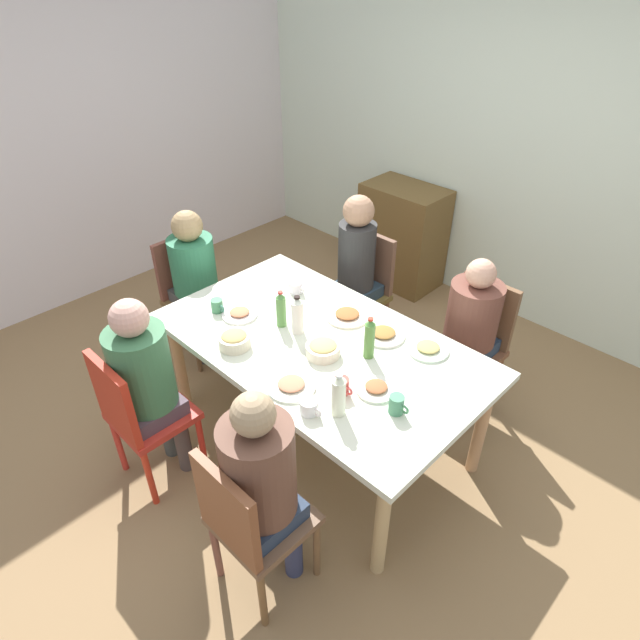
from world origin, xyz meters
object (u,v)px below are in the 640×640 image
bottle_1 (297,315)px  bottle_3 (281,310)px  bottle_0 (369,339)px  plate_3 (383,334)px  plate_5 (240,314)px  side_cabinet (402,236)px  plate_0 (347,315)px  plate_1 (291,385)px  person_4 (470,325)px  cup_2 (217,306)px  bowl_1 (234,340)px  cup_0 (397,405)px  person_2 (195,272)px  cup_4 (309,407)px  plate_4 (428,349)px  cup_3 (296,287)px  cup_1 (341,386)px  person_3 (261,478)px  chair_0 (138,413)px  chair_3 (249,521)px  dining_table (320,352)px  bottle_2 (339,395)px  person_0 (145,376)px  chair_1 (362,286)px  chair_2 (191,290)px  plate_2 (376,388)px  person_1 (355,264)px  bowl_0 (323,349)px  chair_4 (474,340)px

bottle_1 → bottle_3: 0.12m
bottle_0 → plate_3: bearing=106.3°
plate_5 → side_cabinet: bearing=98.6°
plate_0 → plate_1: 0.69m
person_4 → cup_2: 1.54m
cup_2 → bottle_3: 0.43m
bowl_1 → cup_0: cup_0 is taller
bottle_1 → person_2: bearing=178.8°
cup_0 → bottle_1: size_ratio=0.45×
plate_3 → cup_4: 0.74m
plate_4 → cup_3: (-0.96, -0.09, 0.02)m
person_4 → plate_1: 1.24m
cup_1 → plate_1: bearing=-144.5°
person_3 → cup_4: (-0.12, 0.40, 0.06)m
chair_0 → chair_3: 0.94m
dining_table → bottle_1: (-0.16, -0.02, 0.19)m
plate_0 → bottle_2: 0.81m
person_2 → plate_5: 0.72m
person_0 → plate_4: bearing=51.5°
person_0 → bowl_1: size_ratio=6.74×
chair_1 → plate_0: 0.80m
cup_2 → cup_4: size_ratio=0.85×
chair_0 → bottle_2: bearing=32.3°
plate_4 → cup_1: cup_1 is taller
chair_0 → person_4: 1.99m
plate_5 → chair_2: bearing=169.1°
plate_1 → plate_2: same height
person_1 → cup_2: (-0.19, -1.05, 0.05)m
chair_2 → bottle_0: size_ratio=3.57×
plate_2 → bottle_2: bottle_2 is taller
plate_1 → bowl_0: 0.31m
chair_3 → cup_0: bearing=77.1°
person_4 → plate_5: 1.40m
plate_2 → bottle_2: size_ratio=0.85×
chair_3 → bottle_3: bearing=130.2°
chair_2 → plate_0: size_ratio=3.48×
plate_5 → person_1: bearing=86.6°
bottle_3 → cup_3: bearing=123.7°
person_4 → dining_table: bearing=-119.5°
plate_0 → cup_1: 0.67m
plate_0 → chair_1: bearing=123.2°
person_3 → bottle_3: size_ratio=5.17×
cup_4 → bottle_0: (-0.08, 0.52, 0.08)m
chair_0 → dining_table: bearing=63.0°
chair_4 → person_4: (0.00, -0.09, 0.16)m
chair_1 → plate_0: chair_1 is taller
plate_0 → bottle_2: bearing=-50.9°
person_3 → cup_1: bearing=99.3°
dining_table → side_cabinet: size_ratio=2.08×
chair_0 → cup_4: (0.82, 0.49, 0.27)m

